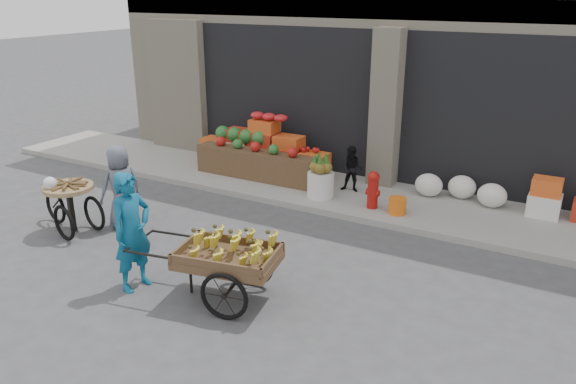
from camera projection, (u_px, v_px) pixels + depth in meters
The scene contains 13 objects.
ground at pixel (254, 293), 7.79m from camera, with size 80.00×80.00×0.00m, color #424244.
sidewalk at pixel (365, 198), 11.12m from camera, with size 18.00×2.20×0.12m, color gray.
building at pixel (435, 16), 13.20m from camera, with size 14.00×6.45×7.00m.
fruit_display at pixel (266, 149), 12.29m from camera, with size 3.10×1.12×1.24m.
pineapple_bin at pixel (321, 185), 10.95m from camera, with size 0.52×0.52×0.50m, color silver.
fire_hydrant at pixel (373, 188), 10.36m from camera, with size 0.22×0.22×0.71m.
orange_bucket at pixel (397, 206), 10.17m from camera, with size 0.32×0.32×0.30m, color orange.
right_bay_goods at pixel (512, 195), 10.29m from camera, with size 3.35×0.60×0.70m.
seated_person at pixel (352, 169), 11.18m from camera, with size 0.45×0.35×0.93m, color black.
banana_cart at pixel (224, 254), 7.42m from camera, with size 2.35×1.29×0.93m.
vendor_woman at pixel (132, 232), 7.67m from camera, with size 0.62×0.41×1.70m, color #105B81.
tricycle_cart at pixel (70, 200), 9.59m from camera, with size 1.46×0.99×0.95m.
vendor_grey at pixel (121, 187), 9.74m from camera, with size 0.72×0.47×1.48m, color slate.
Camera 1 is at (3.77, -5.72, 3.99)m, focal length 35.00 mm.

